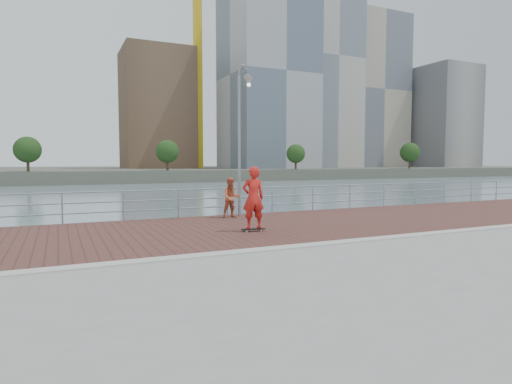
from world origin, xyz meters
name	(u,v)px	position (x,y,z in m)	size (l,w,h in m)	color
water	(289,326)	(0.00, 0.00, -2.00)	(400.00, 400.00, 0.00)	slate
seawall	(456,378)	(0.00, -5.00, -1.00)	(40.00, 24.00, 2.00)	gray
brick_lane	(235,228)	(0.00, 3.60, 0.01)	(40.00, 6.80, 0.02)	brown
curb	(289,247)	(0.00, 0.00, 0.03)	(40.00, 0.40, 0.06)	#B7B5AD
far_shore	(78,172)	(0.00, 122.50, -0.75)	(320.00, 95.00, 2.50)	#4C5142
guardrail	(203,199)	(0.00, 7.00, 0.69)	(39.06, 0.06, 1.13)	#8C9EA8
street_lamp	(243,114)	(1.35, 6.09, 4.02)	(0.41, 1.20, 5.66)	gray
skateboard	(253,229)	(0.24, 2.72, 0.09)	(0.75, 0.28, 0.09)	black
skateboarder	(253,198)	(0.24, 2.72, 1.07)	(0.70, 0.46, 1.93)	red
bystander	(232,198)	(0.84, 6.07, 0.79)	(0.75, 0.59, 1.55)	#C75E3A
tower_crane	(188,45)	(27.36, 104.00, 33.50)	(47.00, 2.00, 50.70)	gold
skyline	(191,80)	(28.33, 104.68, 24.32)	(233.00, 41.00, 67.23)	#ADA38E
shoreline_trees	(129,151)	(7.53, 77.00, 4.43)	(145.01, 5.13, 6.85)	#473323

